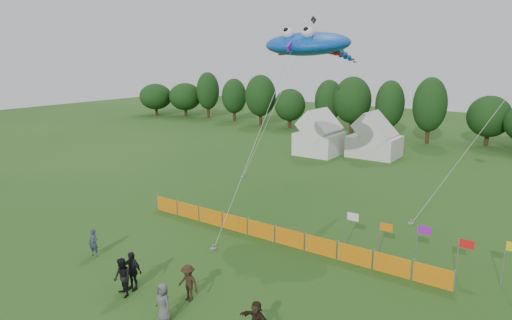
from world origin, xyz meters
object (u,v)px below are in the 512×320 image
Objects in this scene: spectator_a at (94,243)px; stingray_kite at (311,44)px; barrier_fence at (275,234)px; spectator_b at (122,278)px; spectator_c at (188,283)px; spectator_f at (256,320)px; tent_right at (375,140)px; spectator_e at (163,302)px; tent_left at (319,136)px; spectator_d at (132,271)px.

stingray_kite is at bearing 55.10° from spectator_a.
spectator_b reaches higher than barrier_fence.
spectator_c is 4.11m from spectator_f.
tent_right reaches higher than spectator_f.
spectator_e is at bearing -82.50° from tent_right.
tent_left is at bearing -155.76° from tent_right.
barrier_fence is 7.75m from spectator_c.
spectator_a is 0.83× the size of spectator_d.
spectator_c is at bearing -72.54° from tent_left.
tent_left is 32.35m from spectator_c.
spectator_d reaches higher than barrier_fence.
spectator_b is 1.08× the size of spectator_e.
tent_right is 2.76× the size of spectator_d.
tent_left reaches higher than spectator_e.
spectator_b is 19.63m from stingray_kite.
spectator_a is at bearing -179.53° from spectator_f.
tent_left is 5.90m from tent_right.
tent_left is 0.87× the size of tent_right.
spectator_b is 0.10× the size of stingray_kite.
spectator_e is (4.61, -35.04, -1.01)m from tent_right.
spectator_e is 0.09× the size of stingray_kite.
barrier_fence is 9.54m from spectator_e.
stingray_kite is at bearing 117.24° from spectator_f.
spectator_c is (4.32, -33.26, -1.00)m from tent_right.
spectator_a is at bearing 175.98° from spectator_b.
spectator_b is (1.62, -34.73, -0.94)m from tent_right.
tent_right reaches higher than barrier_fence.
stingray_kite is at bearing 98.26° from spectator_c.
spectator_b reaches higher than spectator_f.
spectator_f is (4.08, -0.48, -0.09)m from spectator_c.
tent_left is 2.94× the size of spectator_f.
tent_right is 3.04× the size of spectator_c.
barrier_fence is at bearing 102.36° from spectator_e.
tent_left reaches higher than spectator_d.
spectator_a reaches higher than spectator_f.
barrier_fence is 11.83× the size of spectator_e.
spectator_e is at bearing -24.63° from spectator_d.
spectator_b is at bearing -77.77° from tent_left.
tent_left reaches higher than barrier_fence.
spectator_d reaches higher than spectator_c.
spectator_e reaches higher than spectator_f.
barrier_fence is 10.94× the size of spectator_b.
barrier_fence is 8.87m from spectator_d.
spectator_a is 4.73m from spectator_d.
spectator_d is 1.12× the size of spectator_e.
stingray_kite is (7.32, -15.77, 9.47)m from tent_left.
spectator_a is 1.02× the size of spectator_f.
spectator_c is (9.70, -30.84, -1.15)m from tent_left.
spectator_d is (6.86, -31.62, -1.07)m from tent_left.
stingray_kite reaches higher than spectator_a.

